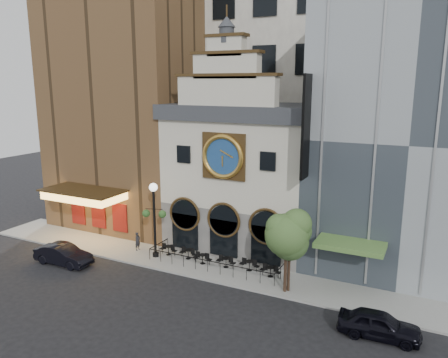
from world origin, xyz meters
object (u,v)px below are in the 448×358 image
bistro_1 (188,253)px  pedestrian (138,241)px  tree_left (291,238)px  bistro_5 (270,271)px  car_left (63,255)px  bistro_0 (168,249)px  bistro_4 (249,265)px  car_right (379,325)px  lamppost (154,212)px  bistro_2 (203,258)px  bistro_3 (226,262)px  tree_right (288,232)px

bistro_1 → pedestrian: 4.84m
bistro_1 → tree_left: (9.02, -1.65, 3.30)m
bistro_5 → car_left: bearing=-162.8°
bistro_0 → bistro_4: bearing=1.0°
bistro_5 → pedestrian: pedestrian is taller
car_right → lamppost: (-17.89, 3.78, 3.19)m
bistro_2 → lamppost: (-4.16, -0.43, 3.35)m
bistro_2 → bistro_4: 3.83m
bistro_2 → bistro_3: size_ratio=1.00×
bistro_0 → car_right: car_right is taller
bistro_4 → lamppost: size_ratio=0.26×
car_left → lamppost: 7.86m
car_right → bistro_3: bearing=66.2°
pedestrian → bistro_4: bearing=-81.0°
bistro_0 → bistro_4: same height
car_right → bistro_4: bearing=61.7°
bistro_1 → bistro_3: 3.47m
bistro_3 → tree_right: 6.83m
bistro_3 → bistro_5: bearing=-0.9°
bistro_5 → car_left: 16.31m
bistro_1 → pedestrian: pedestrian is taller
bistro_4 → bistro_3: bearing=-172.8°
bistro_0 → lamppost: size_ratio=0.26×
bistro_1 → bistro_5: bearing=-1.6°
bistro_2 → pedestrian: (-6.33, 0.07, 0.32)m
bistro_3 → car_left: 12.88m
bistro_2 → bistro_5: size_ratio=1.00×
bistro_0 → bistro_1: bearing=0.7°
bistro_4 → car_left: car_left is taller
bistro_2 → tree_right: tree_right is taller
bistro_5 → car_left: (-15.57, -4.83, 0.18)m
car_left → tree_left: 18.06m
bistro_2 → bistro_3: 1.96m
bistro_3 → bistro_2: bearing=-173.7°
car_left → tree_left: tree_left is taller
bistro_2 → car_right: 14.36m
car_right → car_left: car_left is taller
tree_left → car_left: bearing=-169.1°
bistro_3 → tree_left: size_ratio=0.31×
car_left → pedestrian: bearing=-39.5°
bistro_1 → bistro_4: bearing=1.1°
bistro_5 → tree_left: bearing=-37.5°
bistro_0 → tree_right: (10.75, -1.84, 3.81)m
bistro_2 → bistro_0: bearing=174.5°
bistro_1 → tree_left: bearing=-10.4°
tree_left → bistro_2: bearing=170.2°
bistro_0 → bistro_5: bearing=-1.1°
tree_left → bistro_5: bearing=142.5°
bistro_4 → tree_right: tree_right is taller
bistro_3 → pedestrian: (-8.28, -0.15, 0.32)m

